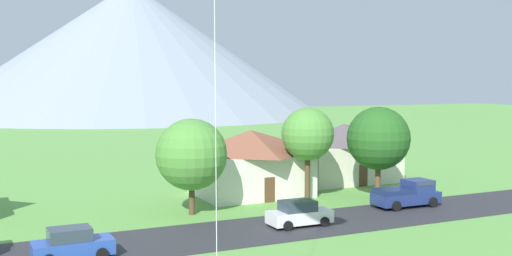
{
  "coord_description": "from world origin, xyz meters",
  "views": [
    {
      "loc": [
        -9.53,
        -3.42,
        9.47
      ],
      "look_at": [
        1.9,
        20.28,
        7.48
      ],
      "focal_mm": 42.49,
      "sensor_mm": 36.0,
      "label": 1
    }
  ],
  "objects_px": {
    "house_rightmost": "(344,152)",
    "tree_near_right": "(378,139)",
    "tree_right_of_center": "(192,155)",
    "parked_car_blue_mid_west": "(72,244)",
    "tree_center": "(308,134)",
    "parked_car_white_mid_east": "(299,214)",
    "house_left_center": "(251,162)",
    "pickup_truck_navy_west_side": "(408,194)"
  },
  "relations": [
    {
      "from": "house_rightmost",
      "to": "pickup_truck_navy_west_side",
      "type": "relative_size",
      "value": 1.96
    },
    {
      "from": "house_left_center",
      "to": "parked_car_blue_mid_west",
      "type": "distance_m",
      "value": 21.01
    },
    {
      "from": "tree_right_of_center",
      "to": "parked_car_blue_mid_west",
      "type": "bearing_deg",
      "value": -140.79
    },
    {
      "from": "house_rightmost",
      "to": "parked_car_white_mid_east",
      "type": "xyz_separation_m",
      "value": [
        -12.98,
        -14.04,
        -2.0
      ]
    },
    {
      "from": "tree_right_of_center",
      "to": "tree_near_right",
      "type": "relative_size",
      "value": 0.92
    },
    {
      "from": "tree_right_of_center",
      "to": "tree_near_right",
      "type": "distance_m",
      "value": 15.8
    },
    {
      "from": "house_rightmost",
      "to": "tree_near_right",
      "type": "distance_m",
      "value": 8.84
    },
    {
      "from": "pickup_truck_navy_west_side",
      "to": "parked_car_blue_mid_west",
      "type": "bearing_deg",
      "value": -173.16
    },
    {
      "from": "parked_car_blue_mid_west",
      "to": "pickup_truck_navy_west_side",
      "type": "bearing_deg",
      "value": 6.84
    },
    {
      "from": "house_left_center",
      "to": "parked_car_white_mid_east",
      "type": "relative_size",
      "value": 2.25
    },
    {
      "from": "parked_car_blue_mid_west",
      "to": "parked_car_white_mid_east",
      "type": "height_order",
      "value": "same"
    },
    {
      "from": "parked_car_white_mid_east",
      "to": "house_rightmost",
      "type": "bearing_deg",
      "value": 47.25
    },
    {
      "from": "parked_car_white_mid_east",
      "to": "tree_near_right",
      "type": "bearing_deg",
      "value": 28.27
    },
    {
      "from": "tree_right_of_center",
      "to": "tree_center",
      "type": "bearing_deg",
      "value": 4.55
    },
    {
      "from": "house_left_center",
      "to": "parked_car_blue_mid_west",
      "type": "xyz_separation_m",
      "value": [
        -16.58,
        -12.76,
        -1.98
      ]
    },
    {
      "from": "tree_near_right",
      "to": "parked_car_blue_mid_west",
      "type": "distance_m",
      "value": 26.57
    },
    {
      "from": "tree_center",
      "to": "tree_near_right",
      "type": "distance_m",
      "value": 5.95
    },
    {
      "from": "tree_center",
      "to": "parked_car_blue_mid_west",
      "type": "xyz_separation_m",
      "value": [
        -19.61,
        -8.59,
        -4.47
      ]
    },
    {
      "from": "house_rightmost",
      "to": "parked_car_blue_mid_west",
      "type": "bearing_deg",
      "value": -151.05
    },
    {
      "from": "parked_car_blue_mid_west",
      "to": "tree_right_of_center",
      "type": "bearing_deg",
      "value": 39.21
    },
    {
      "from": "tree_near_right",
      "to": "pickup_truck_navy_west_side",
      "type": "relative_size",
      "value": 1.44
    },
    {
      "from": "tree_right_of_center",
      "to": "parked_car_blue_mid_west",
      "type": "distance_m",
      "value": 12.8
    },
    {
      "from": "tree_center",
      "to": "parked_car_blue_mid_west",
      "type": "bearing_deg",
      "value": -156.35
    },
    {
      "from": "house_left_center",
      "to": "parked_car_white_mid_east",
      "type": "height_order",
      "value": "house_left_center"
    },
    {
      "from": "tree_center",
      "to": "parked_car_white_mid_east",
      "type": "bearing_deg",
      "value": -124.1
    },
    {
      "from": "parked_car_blue_mid_west",
      "to": "tree_center",
      "type": "bearing_deg",
      "value": 23.65
    },
    {
      "from": "pickup_truck_navy_west_side",
      "to": "house_rightmost",
      "type": "bearing_deg",
      "value": 78.46
    },
    {
      "from": "tree_right_of_center",
      "to": "pickup_truck_navy_west_side",
      "type": "xyz_separation_m",
      "value": [
        15.56,
        -4.78,
        -3.28
      ]
    },
    {
      "from": "house_left_center",
      "to": "tree_right_of_center",
      "type": "distance_m",
      "value": 8.74
    },
    {
      "from": "tree_near_right",
      "to": "pickup_truck_navy_west_side",
      "type": "xyz_separation_m",
      "value": [
        -0.22,
        -3.97,
        -3.86
      ]
    },
    {
      "from": "house_rightmost",
      "to": "tree_right_of_center",
      "type": "xyz_separation_m",
      "value": [
        -18.06,
        -7.48,
        1.47
      ]
    },
    {
      "from": "house_rightmost",
      "to": "parked_car_blue_mid_west",
      "type": "distance_m",
      "value": 31.61
    },
    {
      "from": "house_rightmost",
      "to": "tree_near_right",
      "type": "height_order",
      "value": "tree_near_right"
    },
    {
      "from": "pickup_truck_navy_west_side",
      "to": "tree_right_of_center",
      "type": "bearing_deg",
      "value": 162.93
    },
    {
      "from": "house_rightmost",
      "to": "tree_right_of_center",
      "type": "distance_m",
      "value": 19.6
    },
    {
      "from": "tree_right_of_center",
      "to": "pickup_truck_navy_west_side",
      "type": "relative_size",
      "value": 1.32
    },
    {
      "from": "tree_center",
      "to": "parked_car_white_mid_east",
      "type": "relative_size",
      "value": 1.77
    },
    {
      "from": "tree_center",
      "to": "tree_near_right",
      "type": "bearing_deg",
      "value": -15.72
    },
    {
      "from": "house_rightmost",
      "to": "parked_car_blue_mid_west",
      "type": "xyz_separation_m",
      "value": [
        -27.6,
        -15.27,
        -2.0
      ]
    },
    {
      "from": "tree_near_right",
      "to": "tree_right_of_center",
      "type": "bearing_deg",
      "value": 177.07
    },
    {
      "from": "tree_center",
      "to": "tree_right_of_center",
      "type": "distance_m",
      "value": 10.14
    },
    {
      "from": "house_left_center",
      "to": "parked_car_white_mid_east",
      "type": "distance_m",
      "value": 11.86
    }
  ]
}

